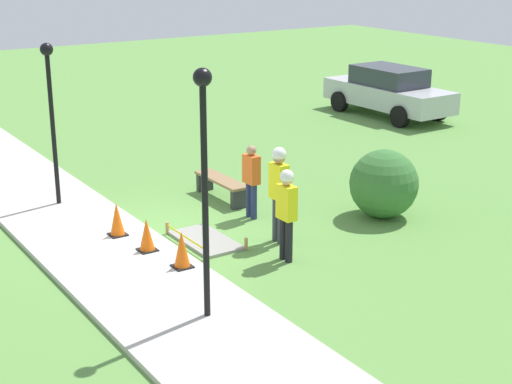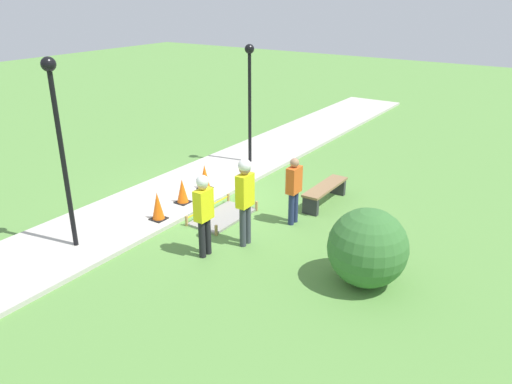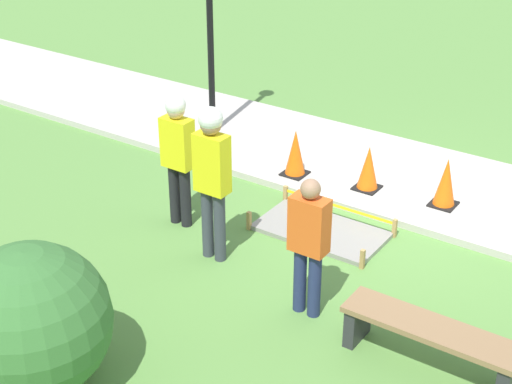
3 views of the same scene
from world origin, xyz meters
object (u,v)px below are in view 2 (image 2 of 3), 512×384
object	(u,v)px
worker_supervisor	(204,209)
lamppost_far	(250,86)
worker_assistant	(245,194)
traffic_cone_sidewalk_edge	(158,206)
lamppost_near	(58,128)
bystander_in_orange_shirt	(294,187)
park_bench	(325,191)
traffic_cone_far_patch	(182,191)
traffic_cone_near_patch	(205,177)

from	to	relation	value
worker_supervisor	lamppost_far	xyz separation A→B (m)	(-5.27, -2.50, 1.41)
worker_assistant	lamppost_far	xyz separation A→B (m)	(-4.42, -2.91, 1.27)
traffic_cone_sidewalk_edge	lamppost_near	xyz separation A→B (m)	(1.89, -0.56, 2.21)
traffic_cone_sidewalk_edge	bystander_in_orange_shirt	size ratio (longest dim) A/B	0.42
park_bench	traffic_cone_far_patch	bearing A→B (deg)	-53.53
worker_supervisor	worker_assistant	distance (m)	0.95
traffic_cone_near_patch	traffic_cone_sidewalk_edge	distance (m)	2.14
traffic_cone_sidewalk_edge	worker_assistant	world-z (taller)	worker_assistant
traffic_cone_sidewalk_edge	lamppost_near	distance (m)	2.96
worker_assistant	lamppost_far	bearing A→B (deg)	-146.61
traffic_cone_sidewalk_edge	lamppost_near	size ratio (longest dim) A/B	0.18
traffic_cone_near_patch	lamppost_near	distance (m)	4.59
traffic_cone_near_patch	traffic_cone_far_patch	bearing A→B (deg)	7.58
park_bench	lamppost_near	bearing A→B (deg)	-32.79
lamppost_near	park_bench	bearing A→B (deg)	147.21
traffic_cone_far_patch	lamppost_far	distance (m)	4.19
park_bench	lamppost_far	bearing A→B (deg)	-113.94
traffic_cone_sidewalk_edge	park_bench	size ratio (longest dim) A/B	0.39
traffic_cone_near_patch	lamppost_near	bearing A→B (deg)	-3.39
bystander_in_orange_shirt	lamppost_near	distance (m)	5.15
traffic_cone_near_patch	park_bench	world-z (taller)	traffic_cone_near_patch
lamppost_far	lamppost_near	bearing A→B (deg)	0.49
traffic_cone_sidewalk_edge	lamppost_near	bearing A→B (deg)	-16.51
park_bench	lamppost_far	world-z (taller)	lamppost_far
bystander_in_orange_shirt	lamppost_far	bearing A→B (deg)	-132.15
lamppost_far	worker_assistant	bearing A→B (deg)	33.39
traffic_cone_near_patch	lamppost_near	world-z (taller)	lamppost_near
worker_assistant	lamppost_far	size ratio (longest dim) A/B	0.55
traffic_cone_far_patch	worker_supervisor	xyz separation A→B (m)	(1.63, 2.06, 0.64)
park_bench	worker_supervisor	xyz separation A→B (m)	(3.78, -0.85, 0.70)
traffic_cone_near_patch	traffic_cone_sidewalk_edge	size ratio (longest dim) A/B	0.99
worker_supervisor	lamppost_near	xyz separation A→B (m)	(1.32, -2.44, 1.59)
traffic_cone_far_patch	worker_assistant	distance (m)	2.71
worker_assistant	lamppost_near	size ratio (longest dim) A/B	0.50
traffic_cone_near_patch	traffic_cone_far_patch	world-z (taller)	traffic_cone_near_patch
traffic_cone_near_patch	traffic_cone_far_patch	distance (m)	1.07
traffic_cone_far_patch	worker_supervisor	world-z (taller)	worker_supervisor
worker_supervisor	lamppost_far	bearing A→B (deg)	-154.64
park_bench	lamppost_near	xyz separation A→B (m)	(5.10, -3.29, 2.30)
bystander_in_orange_shirt	traffic_cone_far_patch	bearing A→B (deg)	-75.87
bystander_in_orange_shirt	park_bench	bearing A→B (deg)	175.73
bystander_in_orange_shirt	lamppost_far	xyz separation A→B (m)	(-2.93, -3.24, 1.56)
worker_assistant	bystander_in_orange_shirt	world-z (taller)	worker_assistant
traffic_cone_far_patch	worker_assistant	bearing A→B (deg)	72.49
traffic_cone_sidewalk_edge	worker_assistant	distance (m)	2.43
worker_assistant	lamppost_far	distance (m)	5.44
worker_supervisor	traffic_cone_far_patch	bearing A→B (deg)	-128.35
worker_supervisor	lamppost_near	bearing A→B (deg)	-61.53
park_bench	worker_supervisor	size ratio (longest dim) A/B	1.00
traffic_cone_near_patch	bystander_in_orange_shirt	world-z (taller)	bystander_in_orange_shirt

